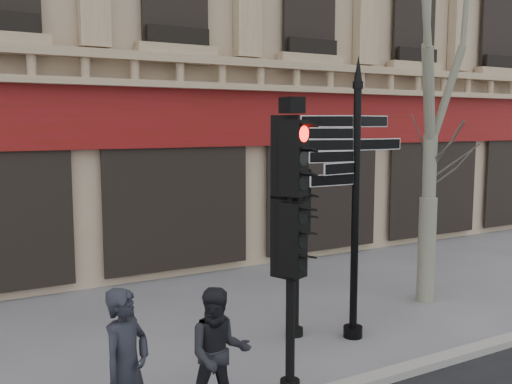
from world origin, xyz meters
TOP-DOWN VIEW (x-y plane):
  - ground at (0.00, 0.00)m, footprint 80.00×80.00m
  - kerb at (0.00, -1.40)m, footprint 80.00×0.25m
  - fingerpost at (1.08, 0.07)m, footprint 2.20×2.20m
  - traffic_signal_main at (-0.84, -0.99)m, footprint 0.50×0.43m
  - traffic_signal_secondary at (0.30, 0.60)m, footprint 0.54×0.46m
  - plane_tree at (3.54, 0.86)m, footprint 2.99×2.99m
  - pedestrian_a at (-3.10, -1.30)m, footprint 0.78×0.72m
  - pedestrian_b at (-1.95, -1.16)m, footprint 0.92×0.81m

SIDE VIEW (x-z plane):
  - ground at x=0.00m, z-range 0.00..0.00m
  - kerb at x=0.00m, z-range 0.00..0.12m
  - pedestrian_b at x=-1.95m, z-range 0.00..1.58m
  - pedestrian_a at x=-3.10m, z-range 0.00..1.78m
  - traffic_signal_secondary at x=0.30m, z-range 0.54..3.29m
  - traffic_signal_main at x=-0.84m, z-range 0.50..4.29m
  - fingerpost at x=1.08m, z-range 0.78..5.30m
  - plane_tree at x=3.54m, z-range 1.60..9.54m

